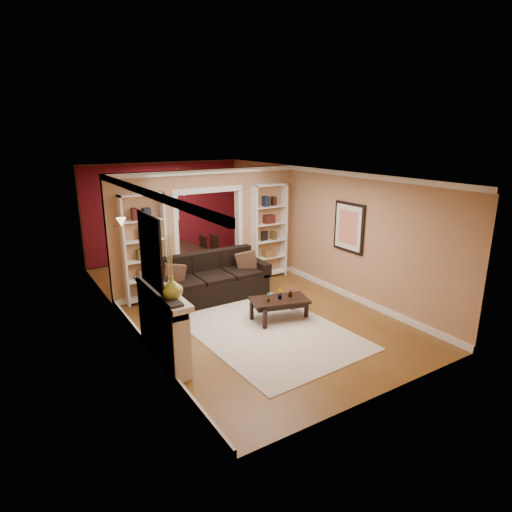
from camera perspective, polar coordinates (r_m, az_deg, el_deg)
floor at (r=9.17m, az=-2.85°, el=-6.10°), size 8.00×8.00×0.00m
ceiling at (r=8.52m, az=-3.10°, el=10.95°), size 8.00×8.00×0.00m
wall_back at (r=12.33m, az=-12.10°, el=5.89°), size 8.00×0.00×8.00m
wall_front at (r=5.75m, az=16.92°, el=-6.19°), size 8.00×0.00×8.00m
wall_left at (r=7.95m, az=-17.29°, el=-0.06°), size 0.00×8.00×8.00m
wall_right at (r=10.00m, az=8.39°, el=3.74°), size 0.00×8.00×8.00m
partition_wall at (r=9.79m, az=-6.40°, el=3.54°), size 4.50×0.15×2.70m
red_back_panel at (r=12.31m, az=-12.04°, el=5.73°), size 4.44×0.04×2.64m
dining_window at (r=12.23m, az=-12.04°, el=6.77°), size 0.78×0.03×0.98m
area_rug at (r=7.88m, az=1.56°, el=-9.91°), size 2.57×3.49×0.01m
sofa at (r=9.25m, az=-5.88°, el=-2.83°), size 2.43×1.05×0.95m
pillow_left at (r=8.84m, az=-10.87°, el=-2.51°), size 0.44×0.14×0.44m
pillow_right at (r=9.55m, az=-1.22°, el=-0.77°), size 0.46×0.33×0.45m
coffee_table at (r=8.29m, az=3.12°, el=-7.05°), size 1.20×0.86×0.41m
plant_left at (r=8.05m, az=1.67°, el=-5.49°), size 0.12×0.11×0.18m
plant_center at (r=8.18m, az=3.15°, el=-5.09°), size 0.11×0.12×0.20m
plant_right at (r=8.32m, az=4.58°, el=-4.83°), size 0.11×0.11×0.17m
bookshelf_left at (r=9.14m, az=-14.67°, el=0.91°), size 0.90×0.30×2.30m
bookshelf_right at (r=10.44m, az=1.74°, el=3.30°), size 0.90×0.30×2.30m
fireplace at (r=6.90m, az=-12.13°, el=-9.00°), size 0.32×1.70×1.16m
vase at (r=6.25m, az=-11.22°, el=-4.15°), size 0.34×0.34×0.35m
mirror at (r=6.44m, az=-13.94°, el=0.65°), size 0.03×0.95×1.10m
wall_sconce at (r=8.38m, az=-17.90°, el=4.08°), size 0.18×0.18×0.22m
framed_art at (r=9.21m, az=12.25°, el=3.76°), size 0.04×0.85×1.05m
dining_table at (r=11.27m, az=-9.88°, el=-0.43°), size 1.72×0.96×0.60m
dining_chair_nw at (r=10.76m, az=-12.01°, el=-0.37°), size 0.61×0.61×0.95m
dining_chair_ne at (r=11.16m, az=-6.72°, el=0.48°), size 0.54×0.54×0.95m
dining_chair_sw at (r=11.31m, az=-13.07°, el=0.31°), size 0.48×0.48×0.93m
dining_chair_se at (r=11.71m, az=-7.97°, el=0.80°), size 0.49×0.49×0.80m
chandelier at (r=11.03m, az=-9.94°, el=8.36°), size 0.50×0.50×0.30m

